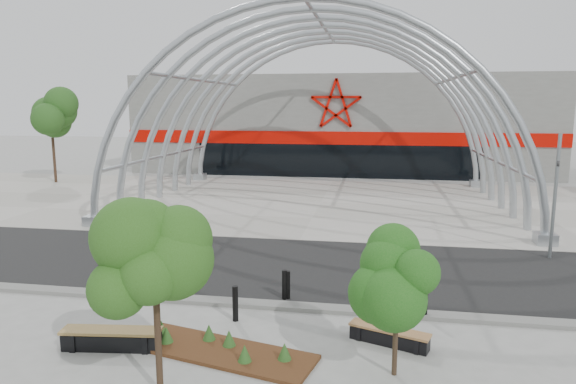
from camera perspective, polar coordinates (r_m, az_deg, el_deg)
name	(u,v)px	position (r m, az deg, el deg)	size (l,w,h in m)	color
ground	(265,303)	(15.25, -2.58, -12.24)	(140.00, 140.00, 0.00)	gray
road	(286,266)	(18.47, -0.26, -8.20)	(140.00, 7.00, 0.02)	black
forecourt	(321,203)	(30.01, 3.68, -1.18)	(60.00, 17.00, 0.04)	#A6A196
kerb	(263,304)	(15.00, -2.79, -12.38)	(60.00, 0.50, 0.12)	slate
arena_building	(342,123)	(47.39, 6.03, 7.64)	(34.00, 15.24, 8.00)	slate
vault_canopy	(321,203)	(30.01, 3.68, -1.18)	(20.80, 15.80, 20.36)	#A4AAAF
planting_bed	(219,348)	(12.58, -7.72, -16.75)	(4.68, 2.39, 0.47)	#3F210F
signal_pole	(555,194)	(21.21, 27.55, -0.21)	(0.16, 0.66, 4.67)	gray
street_tree_0	(154,249)	(10.16, -14.68, -6.14)	(1.82, 1.82, 4.15)	black
street_tree_1	(398,270)	(10.94, 12.12, -8.50)	(1.37, 1.37, 3.23)	black
bench_0	(112,339)	(13.23, -18.99, -15.22)	(2.39, 0.79, 0.49)	black
bench_1	(389,337)	(13.02, 11.17, -15.48)	(1.97, 1.06, 0.41)	black
bollard_0	(120,278)	(16.49, -18.19, -9.07)	(0.17, 0.17, 1.04)	black
bollard_1	(235,304)	(13.99, -5.88, -12.23)	(0.15, 0.15, 0.96)	black
bollard_2	(288,285)	(15.39, -0.02, -10.31)	(0.14, 0.14, 0.86)	black
bollard_3	(284,285)	(15.34, -0.40, -10.29)	(0.14, 0.14, 0.90)	black
bollard_4	(425,301)	(14.55, 14.96, -11.57)	(0.16, 0.16, 1.00)	black
bg_tree_0	(51,119)	(40.92, -24.82, 7.38)	(3.00, 3.00, 6.45)	black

